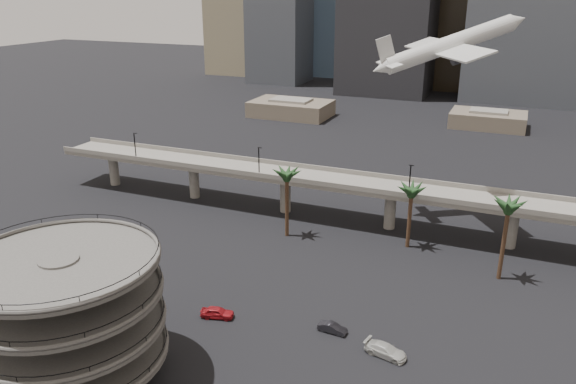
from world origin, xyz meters
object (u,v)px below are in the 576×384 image
at_px(car_a, 217,312).
at_px(car_b, 332,328).
at_px(overpass, 336,185).
at_px(car_c, 386,350).
at_px(parking_ramp, 66,309).
at_px(airborne_jet, 449,45).

relative_size(car_a, car_b, 1.17).
distance_m(overpass, car_a, 41.32).
distance_m(car_a, car_c, 24.18).
bearing_deg(parking_ramp, car_b, 40.43).
bearing_deg(car_b, airborne_jet, -2.51).
height_order(overpass, car_c, overpass).
xyz_separation_m(car_b, car_c, (7.91, -2.30, 0.14)).
bearing_deg(overpass, car_c, -63.52).
distance_m(parking_ramp, car_c, 39.07).
bearing_deg(parking_ramp, car_c, 30.00).
bearing_deg(airborne_jet, car_b, -129.49).
bearing_deg(airborne_jet, car_a, -145.43).
bearing_deg(car_a, car_b, -94.42).
bearing_deg(car_c, car_b, 85.35).
relative_size(parking_ramp, car_c, 4.02).
xyz_separation_m(overpass, car_a, (-4.25, -40.58, -6.53)).
bearing_deg(car_b, car_c, -102.61).
xyz_separation_m(airborne_jet, car_a, (-21.71, -53.49, -32.96)).
height_order(airborne_jet, car_a, airborne_jet).
height_order(car_b, car_c, car_c).
relative_size(parking_ramp, car_a, 4.69).
height_order(airborne_jet, car_c, airborne_jet).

